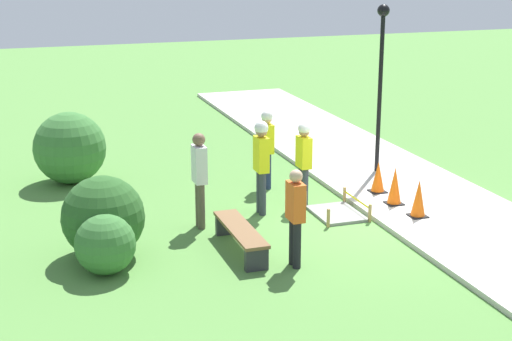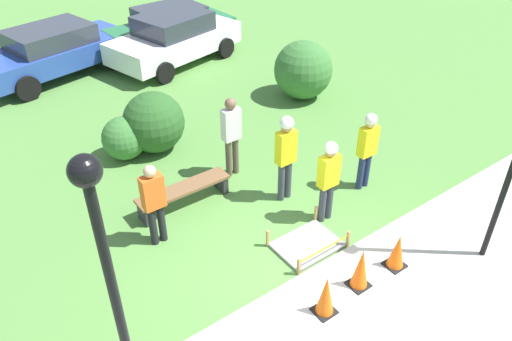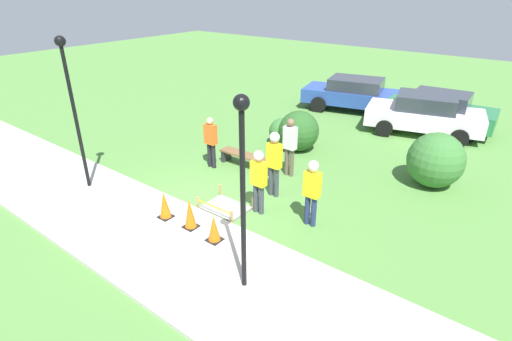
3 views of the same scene
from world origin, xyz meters
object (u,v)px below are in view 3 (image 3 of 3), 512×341
lamppost_far (71,94)px  traffic_cone_near_patch (165,205)px  traffic_cone_sidewalk_edge (214,228)px  lamppost_near (242,170)px  park_bench (247,158)px  parked_car_blue (355,94)px  worker_supervisor (274,158)px  bystander_in_gray_shirt (290,144)px  parked_car_green (439,110)px  worker_trainee (312,188)px  traffic_cone_far_patch (190,213)px  worker_assistant (259,177)px  parked_car_white (424,114)px  bystander_in_orange_shirt (211,140)px

lamppost_far → traffic_cone_near_patch: bearing=4.0°
traffic_cone_sidewalk_edge → lamppost_near: bearing=-26.2°
traffic_cone_sidewalk_edge → traffic_cone_near_patch: bearing=-179.2°
park_bench → parked_car_blue: bearing=89.8°
worker_supervisor → parked_car_blue: worker_supervisor is taller
bystander_in_gray_shirt → lamppost_far: lamppost_far is taller
parked_car_green → parked_car_blue: bearing=171.0°
worker_trainee → lamppost_near: bearing=-86.9°
traffic_cone_far_patch → worker_trainee: worker_trainee is taller
traffic_cone_near_patch → worker_trainee: worker_trainee is taller
worker_assistant → bystander_in_gray_shirt: (-0.60, 2.38, 0.01)m
worker_trainee → parked_car_blue: 10.35m
parked_car_green → parked_car_white: size_ratio=0.92×
lamppost_far → bystander_in_gray_shirt: bearing=46.2°
park_bench → parked_car_white: bearing=62.6°
worker_assistant → parked_car_blue: size_ratio=0.35×
bystander_in_gray_shirt → parked_car_white: 6.83m
lamppost_near → lamppost_far: lamppost_far is taller
worker_supervisor → parked_car_white: size_ratio=0.41×
traffic_cone_far_patch → parked_car_blue: (-1.20, 11.80, 0.32)m
traffic_cone_far_patch → bystander_in_orange_shirt: bystander_in_orange_shirt is taller
traffic_cone_near_patch → traffic_cone_sidewalk_edge: 1.68m
traffic_cone_sidewalk_edge → parked_car_green: size_ratio=0.16×
bystander_in_gray_shirt → parked_car_green: 7.76m
traffic_cone_sidewalk_edge → park_bench: traffic_cone_sidewalk_edge is taller
bystander_in_gray_shirt → parked_car_green: (2.45, 7.36, -0.27)m
worker_assistant → lamppost_far: (-4.79, -2.00, 1.79)m
parked_car_white → bystander_in_gray_shirt: bearing=-122.0°
bystander_in_orange_shirt → traffic_cone_near_patch: bearing=-67.2°
worker_trainee → parked_car_white: bearing=89.1°
traffic_cone_far_patch → traffic_cone_near_patch: bearing=-175.0°
worker_trainee → traffic_cone_far_patch: bearing=-137.2°
worker_trainee → parked_car_white: size_ratio=0.38×
worker_assistant → lamppost_near: size_ratio=0.46×
worker_supervisor → parked_car_white: worker_supervisor is taller
lamppost_near → parked_car_green: 12.37m
bystander_in_gray_shirt → parked_car_blue: (-1.40, 7.72, -0.27)m
traffic_cone_near_patch → lamppost_far: bearing=-176.0°
worker_assistant → parked_car_green: bearing=79.2°
lamppost_far → parked_car_blue: lamppost_far is taller
parked_car_green → traffic_cone_sidewalk_edge: bearing=-102.6°
parked_car_blue → parked_car_green: (3.86, -0.36, 0.00)m
worker_supervisor → parked_car_green: 8.98m
parked_car_blue → traffic_cone_far_patch: bearing=-97.0°
parked_car_white → worker_supervisor: bearing=-116.4°
bystander_in_orange_shirt → parked_car_blue: bystander_in_orange_shirt is taller
traffic_cone_near_patch → bystander_in_gray_shirt: 4.32m
parked_car_white → parked_car_green: bearing=54.9°
worker_supervisor → bystander_in_orange_shirt: (-2.73, 0.33, -0.21)m
park_bench → bystander_in_orange_shirt: bystander_in_orange_shirt is taller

